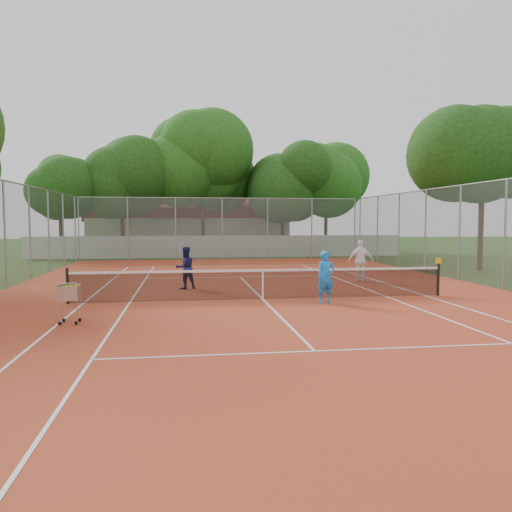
{
  "coord_description": "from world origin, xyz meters",
  "views": [
    {
      "loc": [
        -2.45,
        -15.5,
        2.5
      ],
      "look_at": [
        0.0,
        1.5,
        1.3
      ],
      "focal_mm": 35.0,
      "sensor_mm": 36.0,
      "label": 1
    }
  ],
  "objects": [
    {
      "name": "court_pad",
      "position": [
        0.0,
        0.0,
        0.01
      ],
      "size": [
        18.0,
        34.0,
        0.02
      ],
      "primitive_type": "cube",
      "color": "#AC3E21",
      "rests_on": "ground"
    },
    {
      "name": "clubhouse",
      "position": [
        -2.0,
        29.0,
        2.2
      ],
      "size": [
        16.4,
        9.0,
        4.4
      ],
      "primitive_type": "cube",
      "color": "beige",
      "rests_on": "ground"
    },
    {
      "name": "ball_hopper",
      "position": [
        -5.21,
        -3.06,
        0.53
      ],
      "size": [
        0.6,
        0.6,
        1.03
      ],
      "primitive_type": "cube",
      "rotation": [
        0.0,
        0.0,
        -0.25
      ],
      "color": "silver",
      "rests_on": "court_pad"
    },
    {
      "name": "player_far_right",
      "position": [
        4.77,
        4.18,
        0.88
      ],
      "size": [
        1.09,
        0.72,
        1.72
      ],
      "primitive_type": "imported",
      "rotation": [
        0.0,
        0.0,
        2.82
      ],
      "color": "white",
      "rests_on": "court_pad"
    },
    {
      "name": "player_far_left",
      "position": [
        -2.43,
        2.85,
        0.8
      ],
      "size": [
        0.92,
        0.83,
        1.55
      ],
      "primitive_type": "imported",
      "rotation": [
        0.0,
        0.0,
        3.54
      ],
      "color": "#191C4B",
      "rests_on": "court_pad"
    },
    {
      "name": "court_lines",
      "position": [
        0.0,
        0.0,
        0.02
      ],
      "size": [
        10.98,
        23.78,
        0.01
      ],
      "primitive_type": "cube",
      "color": "white",
      "rests_on": "court_pad"
    },
    {
      "name": "tropical_trees",
      "position": [
        0.0,
        22.0,
        5.0
      ],
      "size": [
        29.0,
        19.0,
        10.0
      ],
      "primitive_type": "cube",
      "color": "#12370D",
      "rests_on": "ground"
    },
    {
      "name": "ground",
      "position": [
        0.0,
        0.0,
        0.0
      ],
      "size": [
        120.0,
        120.0,
        0.0
      ],
      "primitive_type": "plane",
      "color": "#1A3C10",
      "rests_on": "ground"
    },
    {
      "name": "player_near",
      "position": [
        1.79,
        -0.94,
        0.81
      ],
      "size": [
        0.64,
        0.48,
        1.59
      ],
      "primitive_type": "imported",
      "rotation": [
        0.0,
        0.0,
        0.19
      ],
      "color": "#1B82EC",
      "rests_on": "court_pad"
    },
    {
      "name": "tennis_net",
      "position": [
        0.0,
        0.0,
        0.51
      ],
      "size": [
        11.88,
        0.1,
        0.98
      ],
      "primitive_type": "cube",
      "color": "black",
      "rests_on": "court_pad"
    },
    {
      "name": "boundary_wall",
      "position": [
        0.0,
        19.0,
        0.75
      ],
      "size": [
        26.0,
        0.3,
        1.5
      ],
      "primitive_type": "cube",
      "color": "silver",
      "rests_on": "ground"
    },
    {
      "name": "perimeter_fence",
      "position": [
        0.0,
        0.0,
        2.0
      ],
      "size": [
        18.0,
        34.0,
        4.0
      ],
      "primitive_type": "cube",
      "color": "slate",
      "rests_on": "ground"
    }
  ]
}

